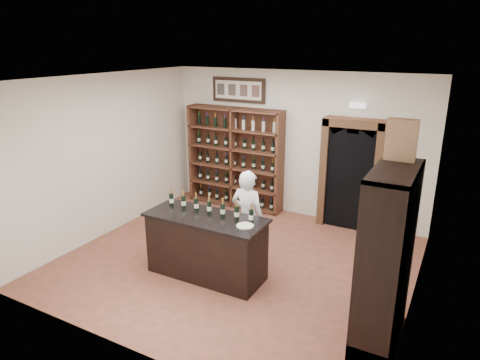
% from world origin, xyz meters
% --- Properties ---
extents(floor, '(5.50, 5.50, 0.00)m').
position_xyz_m(floor, '(0.00, 0.00, 0.00)').
color(floor, '#94483B').
rests_on(floor, ground).
extents(ceiling, '(5.50, 5.50, 0.00)m').
position_xyz_m(ceiling, '(0.00, 0.00, 3.00)').
color(ceiling, white).
rests_on(ceiling, wall_back).
extents(wall_back, '(5.50, 0.04, 3.00)m').
position_xyz_m(wall_back, '(0.00, 2.50, 1.50)').
color(wall_back, beige).
rests_on(wall_back, ground).
extents(wall_left, '(0.04, 5.00, 3.00)m').
position_xyz_m(wall_left, '(-2.75, 0.00, 1.50)').
color(wall_left, beige).
rests_on(wall_left, ground).
extents(wall_right, '(0.04, 5.00, 3.00)m').
position_xyz_m(wall_right, '(2.75, 0.00, 1.50)').
color(wall_right, beige).
rests_on(wall_right, ground).
extents(wine_shelf, '(2.20, 0.38, 2.20)m').
position_xyz_m(wine_shelf, '(-1.30, 2.33, 1.10)').
color(wine_shelf, '#4F2D1B').
rests_on(wine_shelf, ground).
extents(framed_picture, '(1.25, 0.04, 0.52)m').
position_xyz_m(framed_picture, '(-1.30, 2.47, 2.55)').
color(framed_picture, black).
rests_on(framed_picture, wall_back).
extents(arched_doorway, '(1.17, 0.35, 2.17)m').
position_xyz_m(arched_doorway, '(1.25, 2.33, 1.14)').
color(arched_doorway, black).
rests_on(arched_doorway, ground).
extents(emergency_light, '(0.30, 0.10, 0.10)m').
position_xyz_m(emergency_light, '(1.25, 2.42, 2.40)').
color(emergency_light, white).
rests_on(emergency_light, wall_back).
extents(tasting_counter, '(1.88, 0.78, 1.00)m').
position_xyz_m(tasting_counter, '(-0.20, -0.60, 0.49)').
color(tasting_counter, black).
rests_on(tasting_counter, ground).
extents(counter_bottle_0, '(0.07, 0.07, 0.30)m').
position_xyz_m(counter_bottle_0, '(-0.92, -0.49, 1.11)').
color(counter_bottle_0, black).
rests_on(counter_bottle_0, tasting_counter).
extents(counter_bottle_1, '(0.07, 0.07, 0.30)m').
position_xyz_m(counter_bottle_1, '(-0.68, -0.49, 1.11)').
color(counter_bottle_1, black).
rests_on(counter_bottle_1, tasting_counter).
extents(counter_bottle_2, '(0.07, 0.07, 0.30)m').
position_xyz_m(counter_bottle_2, '(-0.44, -0.49, 1.11)').
color(counter_bottle_2, black).
rests_on(counter_bottle_2, tasting_counter).
extents(counter_bottle_3, '(0.07, 0.07, 0.30)m').
position_xyz_m(counter_bottle_3, '(-0.20, -0.49, 1.11)').
color(counter_bottle_3, black).
rests_on(counter_bottle_3, tasting_counter).
extents(counter_bottle_4, '(0.07, 0.07, 0.30)m').
position_xyz_m(counter_bottle_4, '(0.04, -0.49, 1.11)').
color(counter_bottle_4, black).
rests_on(counter_bottle_4, tasting_counter).
extents(counter_bottle_5, '(0.07, 0.07, 0.30)m').
position_xyz_m(counter_bottle_5, '(0.28, -0.49, 1.11)').
color(counter_bottle_5, black).
rests_on(counter_bottle_5, tasting_counter).
extents(counter_bottle_6, '(0.07, 0.07, 0.30)m').
position_xyz_m(counter_bottle_6, '(0.52, -0.49, 1.11)').
color(counter_bottle_6, black).
rests_on(counter_bottle_6, tasting_counter).
extents(side_cabinet, '(0.48, 1.20, 2.20)m').
position_xyz_m(side_cabinet, '(2.52, -0.90, 0.75)').
color(side_cabinet, black).
rests_on(side_cabinet, ground).
extents(shopkeeper, '(0.60, 0.40, 1.59)m').
position_xyz_m(shopkeeper, '(0.16, 0.09, 0.80)').
color(shopkeeper, white).
rests_on(shopkeeper, ground).
extents(plate, '(0.25, 0.25, 0.02)m').
position_xyz_m(plate, '(0.51, -0.65, 1.01)').
color(plate, beige).
rests_on(plate, tasting_counter).
extents(wine_crate, '(0.34, 0.14, 0.49)m').
position_xyz_m(wine_crate, '(2.45, -0.50, 2.44)').
color(wine_crate, tan).
rests_on(wine_crate, side_cabinet).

